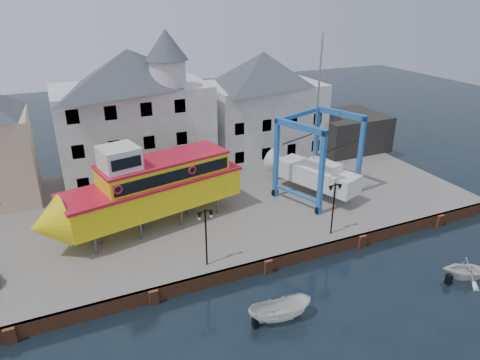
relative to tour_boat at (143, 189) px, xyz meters
name	(u,v)px	position (x,y,z in m)	size (l,w,h in m)	color
ground	(268,272)	(6.65, -7.84, -4.27)	(140.00, 140.00, 0.00)	black
hardstanding	(212,201)	(6.65, 3.16, -3.77)	(44.00, 22.00, 1.00)	#665E59
quay_wall	(267,265)	(6.65, -7.73, -3.77)	(44.00, 0.47, 1.00)	brown
building_white_main	(135,113)	(1.77, 10.55, 3.07)	(14.00, 8.30, 14.00)	#BCBBB6
building_white_right	(263,105)	(15.65, 11.16, 2.33)	(12.00, 8.00, 11.20)	#BCBBB6
shed_dark	(346,131)	(25.65, 9.16, -1.27)	(8.00, 7.00, 4.00)	black
lamp_post_left	(206,223)	(2.65, -6.64, -0.10)	(1.12, 0.32, 4.20)	black
lamp_post_right	(334,196)	(12.65, -6.64, -0.10)	(1.12, 0.32, 4.20)	black
tour_boat	(143,189)	(0.00, 0.00, 0.00)	(16.38, 7.16, 6.94)	#59595E
travel_lift	(310,168)	(15.09, 0.45, -0.95)	(7.85, 9.46, 13.93)	blue
motorboat_a	(279,319)	(5.12, -12.31, -4.27)	(1.45, 3.85, 1.49)	white
motorboat_c	(465,278)	(18.64, -13.90, -4.27)	(2.76, 3.20, 1.69)	white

